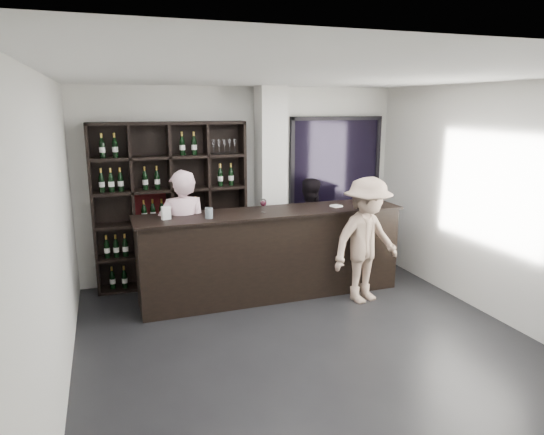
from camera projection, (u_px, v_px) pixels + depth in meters
name	position (u px, v px, depth m)	size (l,w,h in m)	color
floor	(314.00, 350.00, 5.33)	(5.00, 5.50, 0.01)	black
wine_shelf	(171.00, 205.00, 7.05)	(2.20, 0.35, 2.40)	black
structural_column	(271.00, 184.00, 7.39)	(0.40, 0.40, 2.90)	silver
glass_panel	(335.00, 181.00, 7.98)	(1.60, 0.08, 2.10)	black
tasting_counter	(272.00, 254.00, 6.73)	(3.69, 0.76, 1.22)	black
taster_pink	(183.00, 237.00, 6.48)	(0.66, 0.43, 1.81)	#EDBECB
taster_black	(308.00, 226.00, 7.67)	(0.74, 0.58, 1.52)	black
customer	(366.00, 241.00, 6.49)	(1.10, 0.63, 1.71)	tan
wine_glass	(263.00, 205.00, 6.48)	(0.09, 0.09, 0.21)	white
spit_cup	(209.00, 213.00, 6.15)	(0.10, 0.10, 0.14)	#ADC0CD
napkin_stack	(336.00, 206.00, 6.87)	(0.13, 0.13, 0.02)	white
card_stand	(166.00, 213.00, 6.09)	(0.11, 0.06, 0.17)	white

